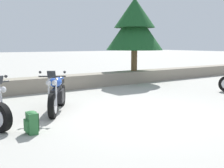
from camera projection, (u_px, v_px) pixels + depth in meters
The scene contains 5 objects.
ground_plane at pixel (134, 115), 7.12m from camera, with size 120.00×120.00×0.00m, color #A3A099.
stone_wall at pixel (60, 83), 11.04m from camera, with size 36.00×0.80×0.55m, color gray.
motorcycle_blue_centre at pixel (57, 94), 7.41m from camera, with size 1.24×1.84×1.18m.
rider_backpack at pixel (31, 122), 5.58m from camera, with size 0.27×0.31×0.47m.
pine_tree_mid_left at pixel (135, 25), 12.85m from camera, with size 2.67×2.67×3.40m.
Camera 1 is at (-4.30, -5.47, 1.81)m, focal length 44.06 mm.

